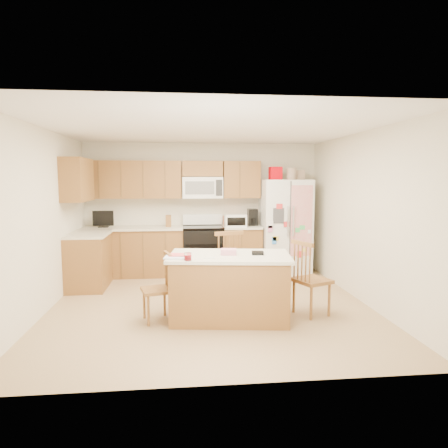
{
  "coord_description": "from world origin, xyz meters",
  "views": [
    {
      "loc": [
        -0.38,
        -5.57,
        1.81
      ],
      "look_at": [
        0.24,
        0.35,
        1.14
      ],
      "focal_mm": 32.0,
      "sensor_mm": 36.0,
      "label": 1
    }
  ],
  "objects": [
    {
      "name": "ground",
      "position": [
        0.0,
        0.0,
        0.0
      ],
      "size": [
        4.5,
        4.5,
        0.0
      ],
      "primitive_type": "plane",
      "color": "#917B4E",
      "rests_on": "ground"
    },
    {
      "name": "room_shell",
      "position": [
        0.0,
        0.0,
        1.44
      ],
      "size": [
        4.6,
        4.6,
        2.52
      ],
      "color": "beige",
      "rests_on": "ground"
    },
    {
      "name": "cabinetry",
      "position": [
        -0.98,
        1.79,
        0.91
      ],
      "size": [
        3.36,
        1.56,
        2.15
      ],
      "color": "brown",
      "rests_on": "ground"
    },
    {
      "name": "stove",
      "position": [
        0.0,
        1.94,
        0.47
      ],
      "size": [
        0.76,
        0.65,
        1.13
      ],
      "color": "black",
      "rests_on": "ground"
    },
    {
      "name": "refrigerator",
      "position": [
        1.57,
        1.87,
        0.92
      ],
      "size": [
        0.9,
        0.79,
        2.04
      ],
      "color": "white",
      "rests_on": "ground"
    },
    {
      "name": "island",
      "position": [
        0.21,
        -0.57,
        0.43
      ],
      "size": [
        1.66,
        1.09,
        0.94
      ],
      "color": "brown",
      "rests_on": "ground"
    },
    {
      "name": "windsor_chair_left",
      "position": [
        -0.7,
        -0.55,
        0.41
      ],
      "size": [
        0.45,
        0.46,
        0.88
      ],
      "color": "brown",
      "rests_on": "ground"
    },
    {
      "name": "windsor_chair_back",
      "position": [
        0.23,
        0.2,
        0.5
      ],
      "size": [
        0.58,
        0.56,
        1.07
      ],
      "color": "brown",
      "rests_on": "ground"
    },
    {
      "name": "windsor_chair_right",
      "position": [
        1.3,
        -0.53,
        0.48
      ],
      "size": [
        0.55,
        0.56,
        1.01
      ],
      "color": "brown",
      "rests_on": "ground"
    }
  ]
}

